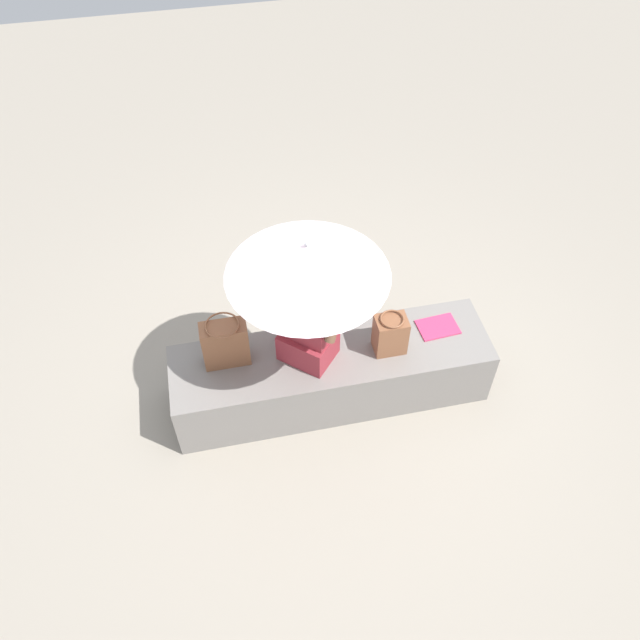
# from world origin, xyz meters

# --- Properties ---
(ground_plane) EXTENTS (14.00, 14.00, 0.00)m
(ground_plane) POSITION_xyz_m (0.00, 0.00, 0.00)
(ground_plane) COLOR #9E9384
(stone_bench) EXTENTS (2.23, 0.59, 0.48)m
(stone_bench) POSITION_xyz_m (0.00, 0.00, 0.24)
(stone_bench) COLOR gray
(stone_bench) RESTS_ON ground
(person_seated) EXTENTS (0.48, 0.46, 0.90)m
(person_seated) POSITION_xyz_m (-0.16, 0.02, 0.87)
(person_seated) COLOR #992D38
(person_seated) RESTS_ON stone_bench
(parasol) EXTENTS (0.97, 0.97, 1.09)m
(parasol) POSITION_xyz_m (-0.17, -0.06, 1.43)
(parasol) COLOR #B7B7BC
(parasol) RESTS_ON stone_bench
(handbag_black) EXTENTS (0.21, 0.16, 0.31)m
(handbag_black) POSITION_xyz_m (0.39, -0.04, 0.63)
(handbag_black) COLOR brown
(handbag_black) RESTS_ON stone_bench
(tote_bag_canvas) EXTENTS (0.31, 0.23, 0.37)m
(tote_bag_canvas) POSITION_xyz_m (-0.70, 0.08, 0.66)
(tote_bag_canvas) COLOR brown
(tote_bag_canvas) RESTS_ON stone_bench
(magazine) EXTENTS (0.29, 0.22, 0.01)m
(magazine) POSITION_xyz_m (0.79, 0.07, 0.48)
(magazine) COLOR #D83866
(magazine) RESTS_ON stone_bench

